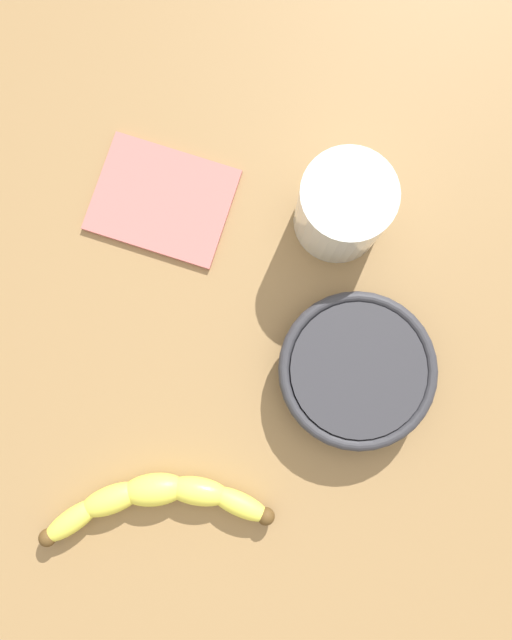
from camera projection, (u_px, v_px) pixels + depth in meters
wooden_tabletop at (260, 341)px, 64.25cm from camera, size 120.00×120.00×3.00cm
banana at (158, 500)px, 59.31cm from camera, size 24.01×8.13×3.31cm
smoothie_glass at (346, 208)px, 59.54cm from camera, size 9.57×9.57×9.44cm
ceramic_bowl at (359, 370)px, 59.78cm from camera, size 16.17×16.17×4.39cm
folded_napkin at (165, 200)px, 64.15cm from camera, size 17.54×15.42×0.60cm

